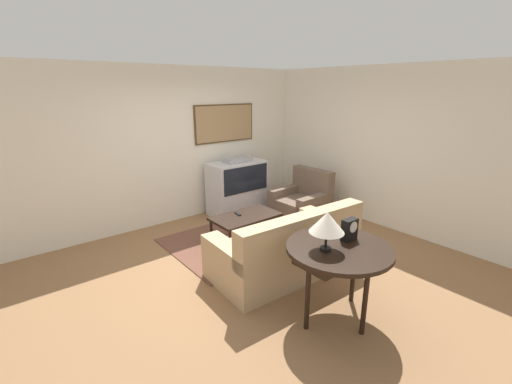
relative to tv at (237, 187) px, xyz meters
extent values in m
plane|color=#8E6642|center=(-1.01, -1.71, -0.51)|extent=(12.00, 12.00, 0.00)
cube|color=silver|center=(-1.01, 0.42, 0.84)|extent=(12.00, 0.06, 2.70)
cube|color=#4C381E|center=(0.00, 0.37, 1.17)|extent=(1.30, 0.03, 0.70)
cube|color=#A37F56|center=(0.00, 0.36, 1.17)|extent=(1.25, 0.01, 0.65)
cube|color=silver|center=(1.62, -1.71, 0.84)|extent=(0.06, 12.00, 2.70)
cube|color=brown|center=(-0.69, -1.05, -0.51)|extent=(2.22, 1.72, 0.01)
cube|color=silver|center=(0.00, 0.00, -0.29)|extent=(1.09, 0.57, 0.45)
cube|color=silver|center=(0.00, 0.00, 0.21)|extent=(1.09, 0.57, 0.55)
cube|color=black|center=(0.00, -0.29, 0.21)|extent=(0.98, 0.01, 0.48)
cube|color=#9E9EA3|center=(0.00, 0.00, 0.53)|extent=(0.49, 0.31, 0.09)
cube|color=tan|center=(-0.82, -2.16, -0.30)|extent=(1.95, 1.06, 0.42)
cube|color=tan|center=(-0.84, -2.53, 0.15)|extent=(1.92, 0.32, 0.48)
cube|color=tan|center=(0.01, -2.21, -0.22)|extent=(0.29, 0.97, 0.58)
cube|color=tan|center=(-1.65, -2.12, -0.22)|extent=(0.29, 0.97, 0.58)
cube|color=#877154|center=(-0.40, -2.42, 0.08)|extent=(0.37, 0.14, 0.34)
cube|color=#877154|center=(-1.26, -2.38, 0.08)|extent=(0.37, 0.14, 0.34)
cube|color=brown|center=(0.73, -0.97, -0.32)|extent=(0.88, 0.90, 0.38)
cube|color=brown|center=(1.06, -0.96, 0.12)|extent=(0.21, 0.88, 0.51)
cube|color=brown|center=(0.72, -0.61, -0.25)|extent=(0.85, 0.19, 0.52)
cube|color=brown|center=(0.74, -1.32, -0.25)|extent=(0.85, 0.19, 0.52)
cube|color=black|center=(-0.68, -1.15, -0.09)|extent=(1.04, 0.61, 0.04)
cylinder|color=black|center=(-1.15, -1.41, -0.31)|extent=(0.04, 0.04, 0.40)
cylinder|color=black|center=(-0.21, -1.41, -0.31)|extent=(0.04, 0.04, 0.40)
cylinder|color=black|center=(-1.15, -0.90, -0.31)|extent=(0.04, 0.04, 0.40)
cylinder|color=black|center=(-0.21, -0.90, -0.31)|extent=(0.04, 0.04, 0.40)
cylinder|color=black|center=(-1.07, -3.22, 0.28)|extent=(1.07, 1.07, 0.04)
cube|color=black|center=(-1.07, -3.22, 0.22)|extent=(0.91, 0.43, 0.08)
cylinder|color=black|center=(-1.44, -3.17, -0.13)|extent=(0.05, 0.05, 0.77)
cylinder|color=black|center=(-0.69, -3.17, -0.13)|extent=(0.05, 0.05, 0.77)
cylinder|color=black|center=(-1.07, -3.57, -0.13)|extent=(0.05, 0.05, 0.77)
cylinder|color=black|center=(-1.23, -3.18, 0.32)|extent=(0.11, 0.11, 0.02)
cylinder|color=black|center=(-1.23, -3.18, 0.49)|extent=(0.02, 0.02, 0.32)
cone|color=silver|center=(-1.23, -3.18, 0.59)|extent=(0.34, 0.34, 0.20)
cube|color=black|center=(-0.86, -3.18, 0.42)|extent=(0.17, 0.09, 0.23)
cylinder|color=white|center=(-0.86, -3.22, 0.46)|extent=(0.12, 0.01, 0.12)
cube|color=black|center=(-0.75, -1.05, -0.06)|extent=(0.07, 0.17, 0.02)
camera|label=1|loc=(-3.66, -5.11, 1.83)|focal=24.00mm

